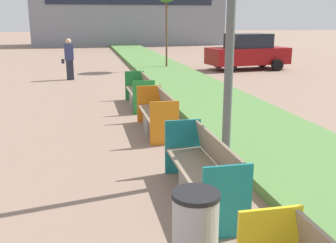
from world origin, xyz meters
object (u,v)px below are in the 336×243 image
object	(u,v)px
bench_green_frame	(140,94)
pedestrian_walking	(69,59)
parked_car_distant	(248,52)
bench_teal_frame	(203,176)
litter_bin	(195,232)
bench_orange_frame	(158,117)

from	to	relation	value
bench_green_frame	pedestrian_walking	distance (m)	6.42
bench_green_frame	parked_car_distant	xyz separation A→B (m)	(6.78, 7.74, 0.54)
parked_car_distant	pedestrian_walking	bearing A→B (deg)	-175.92
bench_teal_frame	bench_green_frame	distance (m)	6.60
bench_teal_frame	pedestrian_walking	size ratio (longest dim) A/B	1.24
litter_bin	bench_teal_frame	bearing A→B (deg)	70.29
pedestrian_walking	bench_teal_frame	bearing A→B (deg)	-79.82
bench_teal_frame	bench_orange_frame	size ratio (longest dim) A/B	1.08
parked_car_distant	bench_orange_frame	bearing A→B (deg)	-129.32
bench_orange_frame	bench_green_frame	bearing A→B (deg)	89.98
bench_green_frame	pedestrian_walking	size ratio (longest dim) A/B	1.19
bench_teal_frame	pedestrian_walking	distance (m)	12.80
litter_bin	pedestrian_walking	bearing A→B (deg)	96.72
parked_car_distant	bench_teal_frame	bearing A→B (deg)	-122.19
pedestrian_walking	bench_orange_frame	bearing A→B (deg)	-75.80
bench_teal_frame	pedestrian_walking	world-z (taller)	pedestrian_walking
bench_green_frame	parked_car_distant	world-z (taller)	parked_car_distant
litter_bin	parked_car_distant	distance (m)	17.59
bench_teal_frame	litter_bin	distance (m)	1.73
bench_orange_frame	pedestrian_walking	bearing A→B (deg)	104.20
bench_orange_frame	pedestrian_walking	xyz separation A→B (m)	(-2.26, 8.92, 0.54)
litter_bin	parked_car_distant	bearing A→B (deg)	65.25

